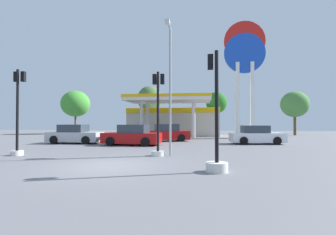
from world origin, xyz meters
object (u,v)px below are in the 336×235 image
at_px(car_1, 75,135).
at_px(traffic_signal_2, 18,119).
at_px(station_pole_sign, 245,62).
at_px(traffic_signal_0, 216,143).
at_px(car_3, 132,136).
at_px(corner_streetlamp, 170,78).
at_px(tree_2, 216,103).
at_px(car_0, 257,136).
at_px(car_2, 165,133).
at_px(tree_3, 295,104).
at_px(traffic_signal_1, 158,124).
at_px(tree_0, 76,104).
at_px(tree_1, 150,99).

distance_m(car_1, traffic_signal_2, 8.05).
height_order(station_pole_sign, traffic_signal_0, station_pole_sign).
distance_m(station_pole_sign, car_3, 16.65).
relative_size(traffic_signal_0, corner_streetlamp, 0.64).
bearing_deg(tree_2, car_3, -113.36).
height_order(car_0, car_2, car_2).
relative_size(traffic_signal_2, tree_3, 0.78).
bearing_deg(traffic_signal_2, station_pole_sign, 48.53).
bearing_deg(traffic_signal_1, tree_0, 125.63).
relative_size(traffic_signal_0, tree_0, 0.67).
bearing_deg(car_1, station_pole_sign, 30.07).
distance_m(tree_0, tree_2, 21.88).
xyz_separation_m(car_2, traffic_signal_0, (4.01, -14.78, 0.34)).
bearing_deg(car_0, station_pole_sign, 87.49).
bearing_deg(traffic_signal_2, tree_0, 110.88).
bearing_deg(tree_1, car_0, -51.68).
distance_m(car_2, tree_0, 21.53).
height_order(traffic_signal_0, tree_3, tree_3).
relative_size(car_3, corner_streetlamp, 0.67).
bearing_deg(car_3, tree_1, 97.19).
bearing_deg(car_1, corner_streetlamp, -38.45).
bearing_deg(tree_2, corner_streetlamp, -99.17).
bearing_deg(traffic_signal_0, traffic_signal_1, 124.56).
distance_m(traffic_signal_0, tree_0, 35.03).
height_order(traffic_signal_0, traffic_signal_2, traffic_signal_2).
distance_m(car_2, traffic_signal_2, 13.27).
distance_m(tree_1, corner_streetlamp, 25.13).
bearing_deg(traffic_signal_0, car_1, 135.30).
xyz_separation_m(traffic_signal_0, tree_2, (1.66, 28.09, 3.53)).
xyz_separation_m(station_pole_sign, tree_0, (-24.63, 7.90, -4.01)).
relative_size(car_0, car_1, 0.99).
bearing_deg(car_3, traffic_signal_1, -62.58).
relative_size(car_1, traffic_signal_2, 0.95).
bearing_deg(tree_0, tree_3, -0.82).
height_order(car_2, corner_streetlamp, corner_streetlamp).
bearing_deg(tree_0, car_2, -39.98).
relative_size(traffic_signal_0, tree_2, 0.73).
xyz_separation_m(car_0, tree_0, (-24.29, 15.70, 4.01)).
bearing_deg(car_0, tree_2, 98.89).
bearing_deg(tree_0, station_pole_sign, -17.79).
xyz_separation_m(traffic_signal_0, tree_1, (-8.33, 28.36, 4.25)).
xyz_separation_m(tree_1, tree_2, (9.98, -0.27, -0.72)).
height_order(car_2, tree_2, tree_2).
height_order(car_2, tree_1, tree_1).
bearing_deg(car_0, traffic_signal_0, -107.80).
relative_size(traffic_signal_1, tree_2, 0.74).
xyz_separation_m(tree_0, corner_streetlamp, (17.99, -24.37, -0.49)).
height_order(traffic_signal_0, tree_0, tree_0).
relative_size(car_0, tree_0, 0.67).
distance_m(tree_2, tree_3, 10.73).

